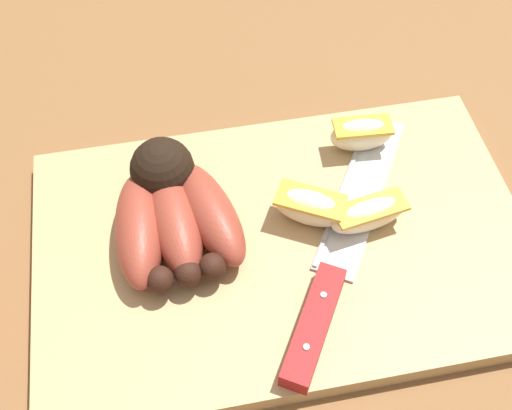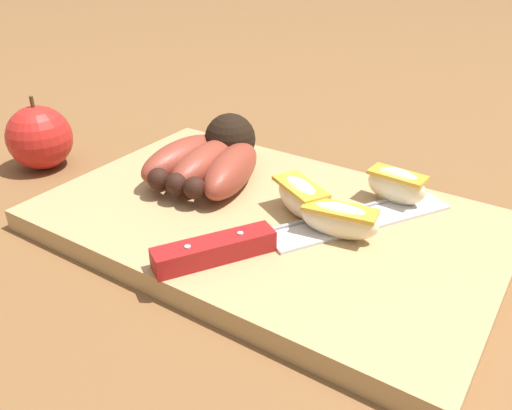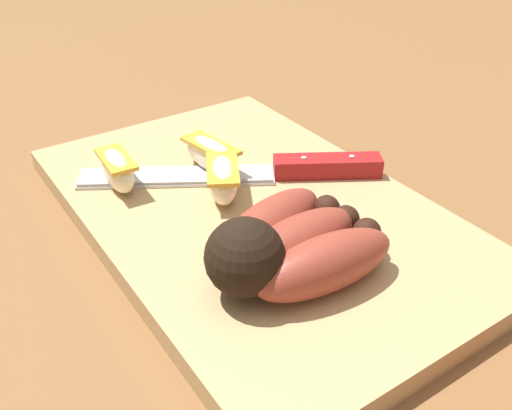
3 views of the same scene
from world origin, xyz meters
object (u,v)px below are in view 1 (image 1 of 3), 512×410
banana_bunch (172,211)px  chefs_knife (331,274)px  apple_wedge_far (369,214)px  apple_wedge_near (361,134)px  apple_wedge_middle (310,207)px

banana_bunch → chefs_knife: (-0.12, 0.07, -0.02)m
banana_bunch → apple_wedge_far: size_ratio=1.96×
banana_bunch → apple_wedge_near: (-0.18, -0.05, -0.00)m
chefs_knife → apple_wedge_far: bearing=-134.5°
apple_wedge_near → chefs_knife: bearing=64.7°
apple_wedge_near → apple_wedge_far: (0.02, 0.09, -0.00)m
apple_wedge_middle → apple_wedge_far: size_ratio=0.96×
chefs_knife → banana_bunch: bearing=-32.3°
chefs_knife → apple_wedge_far: (-0.04, -0.04, 0.01)m
banana_bunch → chefs_knife: 0.14m
chefs_knife → apple_wedge_middle: apple_wedge_middle is taller
chefs_knife → apple_wedge_near: apple_wedge_near is taller
banana_bunch → apple_wedge_far: bearing=169.2°
chefs_knife → apple_wedge_near: 0.14m
apple_wedge_far → chefs_knife: bearing=45.5°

